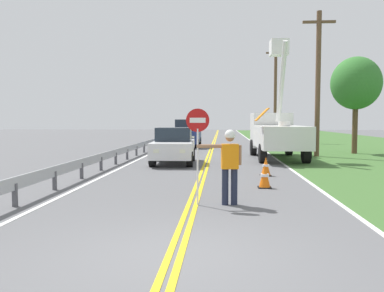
{
  "coord_description": "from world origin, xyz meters",
  "views": [
    {
      "loc": [
        0.7,
        -5.9,
        2.05
      ],
      "look_at": [
        -0.27,
        7.29,
        1.2
      ],
      "focal_mm": 37.6,
      "sensor_mm": 36.0,
      "label": 1
    }
  ],
  "objects_px": {
    "utility_bucket_truck": "(276,132)",
    "oncoming_sedan_nearest": "(174,146)",
    "utility_pole_near": "(318,81)",
    "utility_pole_mid": "(275,92)",
    "roadside_tree_verge": "(356,84)",
    "traffic_cone_lead": "(265,177)",
    "oncoming_suv_second": "(188,133)",
    "traffic_cone_mid": "(266,167)",
    "stop_sign_paddle": "(198,135)",
    "flagger_worker": "(229,162)"
  },
  "relations": [
    {
      "from": "roadside_tree_verge",
      "to": "utility_pole_near",
      "type": "bearing_deg",
      "value": -142.02
    },
    {
      "from": "utility_pole_near",
      "to": "traffic_cone_lead",
      "type": "bearing_deg",
      "value": -110.43
    },
    {
      "from": "flagger_worker",
      "to": "utility_bucket_truck",
      "type": "bearing_deg",
      "value": 77.33
    },
    {
      "from": "utility_bucket_truck",
      "to": "roadside_tree_verge",
      "type": "relative_size",
      "value": 1.16
    },
    {
      "from": "oncoming_sedan_nearest",
      "to": "utility_bucket_truck",
      "type": "bearing_deg",
      "value": 30.73
    },
    {
      "from": "utility_pole_mid",
      "to": "stop_sign_paddle",
      "type": "bearing_deg",
      "value": -101.02
    },
    {
      "from": "stop_sign_paddle",
      "to": "oncoming_sedan_nearest",
      "type": "relative_size",
      "value": 0.56
    },
    {
      "from": "stop_sign_paddle",
      "to": "oncoming_sedan_nearest",
      "type": "xyz_separation_m",
      "value": [
        -1.68,
        9.2,
        -0.88
      ]
    },
    {
      "from": "stop_sign_paddle",
      "to": "utility_pole_mid",
      "type": "distance_m",
      "value": 29.24
    },
    {
      "from": "flagger_worker",
      "to": "traffic_cone_lead",
      "type": "bearing_deg",
      "value": 66.1
    },
    {
      "from": "oncoming_suv_second",
      "to": "roadside_tree_verge",
      "type": "xyz_separation_m",
      "value": [
        10.74,
        -5.2,
        3.21
      ]
    },
    {
      "from": "flagger_worker",
      "to": "traffic_cone_lead",
      "type": "xyz_separation_m",
      "value": [
        1.12,
        2.53,
        -0.71
      ]
    },
    {
      "from": "flagger_worker",
      "to": "roadside_tree_verge",
      "type": "height_order",
      "value": "roadside_tree_verge"
    },
    {
      "from": "flagger_worker",
      "to": "utility_pole_near",
      "type": "xyz_separation_m",
      "value": [
        5.18,
        13.44,
        3.18
      ]
    },
    {
      "from": "stop_sign_paddle",
      "to": "oncoming_sedan_nearest",
      "type": "bearing_deg",
      "value": 100.37
    },
    {
      "from": "roadside_tree_verge",
      "to": "flagger_worker",
      "type": "bearing_deg",
      "value": -117.04
    },
    {
      "from": "traffic_cone_mid",
      "to": "traffic_cone_lead",
      "type": "bearing_deg",
      "value": -96.91
    },
    {
      "from": "utility_bucket_truck",
      "to": "oncoming_suv_second",
      "type": "bearing_deg",
      "value": 122.59
    },
    {
      "from": "utility_pole_mid",
      "to": "roadside_tree_verge",
      "type": "relative_size",
      "value": 1.51
    },
    {
      "from": "oncoming_suv_second",
      "to": "roadside_tree_verge",
      "type": "bearing_deg",
      "value": -25.83
    },
    {
      "from": "utility_bucket_truck",
      "to": "oncoming_sedan_nearest",
      "type": "relative_size",
      "value": 1.65
    },
    {
      "from": "oncoming_suv_second",
      "to": "utility_bucket_truck",
      "type": "bearing_deg",
      "value": -57.41
    },
    {
      "from": "stop_sign_paddle",
      "to": "traffic_cone_lead",
      "type": "relative_size",
      "value": 3.33
    },
    {
      "from": "oncoming_sedan_nearest",
      "to": "utility_pole_mid",
      "type": "distance_m",
      "value": 21.02
    },
    {
      "from": "utility_pole_near",
      "to": "traffic_cone_lead",
      "type": "xyz_separation_m",
      "value": [
        -4.06,
        -10.91,
        -3.89
      ]
    },
    {
      "from": "utility_pole_near",
      "to": "utility_pole_mid",
      "type": "bearing_deg",
      "value": 91.47
    },
    {
      "from": "flagger_worker",
      "to": "utility_bucket_truck",
      "type": "relative_size",
      "value": 0.27
    },
    {
      "from": "flagger_worker",
      "to": "utility_pole_mid",
      "type": "bearing_deg",
      "value": 80.43
    },
    {
      "from": "utility_pole_near",
      "to": "utility_pole_mid",
      "type": "xyz_separation_m",
      "value": [
        -0.39,
        15.02,
        0.4
      ]
    },
    {
      "from": "traffic_cone_lead",
      "to": "utility_pole_near",
      "type": "bearing_deg",
      "value": 69.57
    },
    {
      "from": "flagger_worker",
      "to": "traffic_cone_mid",
      "type": "xyz_separation_m",
      "value": [
        1.44,
        5.21,
        -0.71
      ]
    },
    {
      "from": "traffic_cone_mid",
      "to": "flagger_worker",
      "type": "bearing_deg",
      "value": -105.51
    },
    {
      "from": "flagger_worker",
      "to": "roadside_tree_verge",
      "type": "bearing_deg",
      "value": 62.96
    },
    {
      "from": "oncoming_suv_second",
      "to": "utility_pole_near",
      "type": "bearing_deg",
      "value": -42.8
    },
    {
      "from": "utility_pole_near",
      "to": "oncoming_suv_second",
      "type": "bearing_deg",
      "value": 137.2
    },
    {
      "from": "oncoming_sedan_nearest",
      "to": "traffic_cone_mid",
      "type": "relative_size",
      "value": 5.94
    },
    {
      "from": "utility_bucket_truck",
      "to": "utility_pole_near",
      "type": "bearing_deg",
      "value": 27.14
    },
    {
      "from": "flagger_worker",
      "to": "oncoming_sedan_nearest",
      "type": "distance_m",
      "value": 9.43
    },
    {
      "from": "stop_sign_paddle",
      "to": "utility_bucket_truck",
      "type": "distance_m",
      "value": 12.78
    },
    {
      "from": "flagger_worker",
      "to": "roadside_tree_verge",
      "type": "distance_m",
      "value": 17.82
    },
    {
      "from": "oncoming_suv_second",
      "to": "utility_pole_near",
      "type": "xyz_separation_m",
      "value": [
        7.96,
        -7.37,
        3.17
      ]
    },
    {
      "from": "traffic_cone_lead",
      "to": "traffic_cone_mid",
      "type": "height_order",
      "value": "same"
    },
    {
      "from": "flagger_worker",
      "to": "oncoming_sedan_nearest",
      "type": "bearing_deg",
      "value": 105.05
    },
    {
      "from": "utility_pole_near",
      "to": "utility_pole_mid",
      "type": "height_order",
      "value": "utility_pole_mid"
    },
    {
      "from": "oncoming_sedan_nearest",
      "to": "utility_pole_near",
      "type": "bearing_deg",
      "value": 29.6
    },
    {
      "from": "oncoming_suv_second",
      "to": "utility_pole_mid",
      "type": "xyz_separation_m",
      "value": [
        7.57,
        7.66,
        3.57
      ]
    },
    {
      "from": "traffic_cone_mid",
      "to": "roadside_tree_verge",
      "type": "height_order",
      "value": "roadside_tree_verge"
    },
    {
      "from": "utility_bucket_truck",
      "to": "traffic_cone_lead",
      "type": "xyz_separation_m",
      "value": [
        -1.62,
        -9.66,
        -1.1
      ]
    },
    {
      "from": "oncoming_suv_second",
      "to": "traffic_cone_lead",
      "type": "distance_m",
      "value": 18.7
    },
    {
      "from": "stop_sign_paddle",
      "to": "oncoming_suv_second",
      "type": "xyz_separation_m",
      "value": [
        -2.01,
        20.91,
        -0.65
      ]
    }
  ]
}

